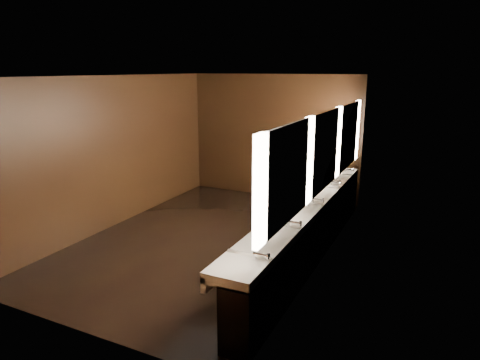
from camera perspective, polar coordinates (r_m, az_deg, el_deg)
name	(u,v)px	position (r m, az deg, el deg)	size (l,w,h in m)	color
floor	(209,239)	(7.61, -4.12, -7.91)	(6.00, 6.00, 0.00)	black
ceiling	(206,76)	(7.03, -4.54, 13.68)	(4.00, 6.00, 0.02)	#2D2D2B
wall_back	(273,137)	(9.86, 4.45, 5.76)	(4.00, 0.02, 2.80)	black
wall_front	(67,215)	(4.92, -22.06, -4.36)	(4.00, 0.02, 2.80)	black
wall_left	(115,152)	(8.36, -16.31, 3.61)	(0.02, 6.00, 2.80)	black
wall_right	(325,174)	(6.45, 11.28, 0.79)	(0.02, 6.00, 2.80)	black
sink_counter	(309,229)	(6.77, 9.19, -6.48)	(0.55, 5.40, 1.01)	black
mirror_band	(325,151)	(6.38, 11.26, 3.86)	(0.06, 5.03, 1.15)	#FFE9CD
person	(272,205)	(6.85, 4.28, -3.39)	(0.58, 0.38, 1.60)	#9BB5E8
trash_bin	(265,271)	(5.81, 3.30, -12.03)	(0.40, 0.40, 0.61)	black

